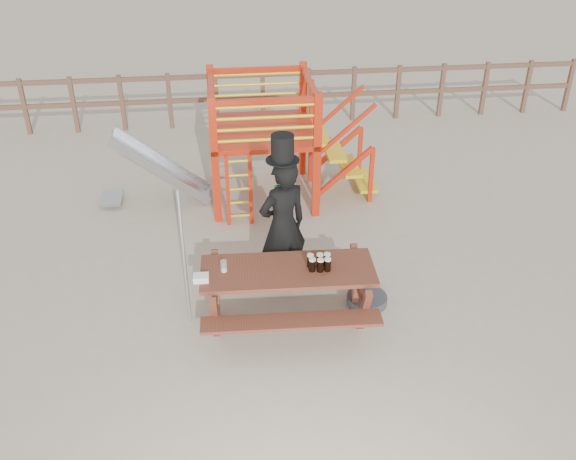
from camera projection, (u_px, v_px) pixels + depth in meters
name	position (u px, v px, depth m)	size (l,w,h in m)	color
ground	(272.00, 326.00, 8.17)	(60.00, 60.00, 0.00)	tan
back_fence	(240.00, 92.00, 13.77)	(15.09, 0.09, 1.20)	brown
playground_fort	(258.00, 139.00, 10.69)	(4.71, 1.84, 2.10)	red
picnic_table	(288.00, 289.00, 7.98)	(2.19, 1.56, 0.83)	brown
man_with_hat	(283.00, 222.00, 8.44)	(0.81, 0.69, 2.24)	black
metal_pole	(184.00, 259.00, 7.78)	(0.04, 0.04, 1.89)	#B2B2B7
parasol_base	(367.00, 299.00, 8.55)	(0.54, 0.54, 0.23)	#38383E
paper_bag	(201.00, 278.00, 7.59)	(0.18, 0.14, 0.08)	white
stout_pints	(320.00, 262.00, 7.79)	(0.29, 0.20, 0.17)	black
empty_glasses	(224.00, 267.00, 7.74)	(0.08, 0.08, 0.15)	silver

